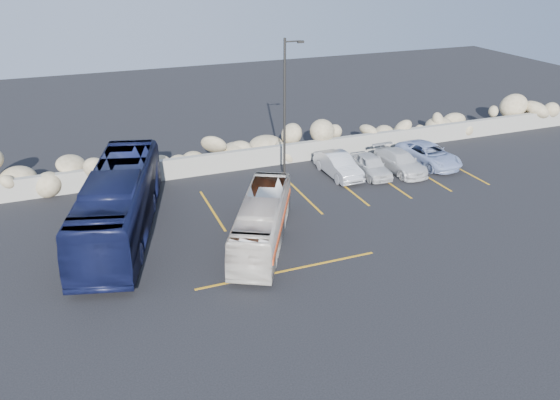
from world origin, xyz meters
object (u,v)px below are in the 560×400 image
object	(u,v)px
car_c	(400,162)
car_d	(429,154)
car_a	(370,165)
vintage_bus	(262,221)
car_b	(338,165)
tour_coach	(119,203)
lamppost	(286,107)

from	to	relation	value
car_c	car_d	xyz separation A→B (m)	(2.30, 0.37, 0.03)
car_d	car_a	bearing A→B (deg)	177.87
car_a	car_c	world-z (taller)	car_a
vintage_bus	car_a	bearing A→B (deg)	59.59
car_b	car_c	distance (m)	3.86
car_a	car_b	size ratio (longest dim) A/B	0.89
vintage_bus	car_c	distance (m)	11.93
car_c	vintage_bus	bearing A→B (deg)	-155.95
tour_coach	car_a	world-z (taller)	tour_coach
tour_coach	car_c	size ratio (longest dim) A/B	2.68
car_c	car_d	world-z (taller)	car_d
vintage_bus	car_c	xyz separation A→B (m)	(10.67, 5.30, -0.48)
tour_coach	car_d	distance (m)	19.01
car_b	car_c	size ratio (longest dim) A/B	0.97
car_c	tour_coach	bearing A→B (deg)	-175.27
tour_coach	lamppost	bearing A→B (deg)	34.71
tour_coach	car_d	xyz separation A→B (m)	(18.83, 2.42, -0.92)
vintage_bus	car_a	distance (m)	10.26
vintage_bus	tour_coach	world-z (taller)	tour_coach
tour_coach	car_c	distance (m)	16.68
car_c	car_a	bearing A→B (deg)	174.24
vintage_bus	tour_coach	xyz separation A→B (m)	(-5.85, 3.25, 0.47)
car_b	car_d	bearing A→B (deg)	-4.16
car_a	car_c	distance (m)	1.97
lamppost	car_a	size ratio (longest dim) A/B	2.22
vintage_bus	car_b	bearing A→B (deg)	68.78
car_b	car_c	xyz separation A→B (m)	(3.79, -0.70, -0.06)
lamppost	tour_coach	bearing A→B (deg)	-160.67
car_a	car_c	bearing A→B (deg)	-0.99
lamppost	car_b	distance (m)	4.82
vintage_bus	car_a	xyz separation A→B (m)	(8.70, 5.42, -0.47)
tour_coach	car_d	bearing A→B (deg)	22.71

